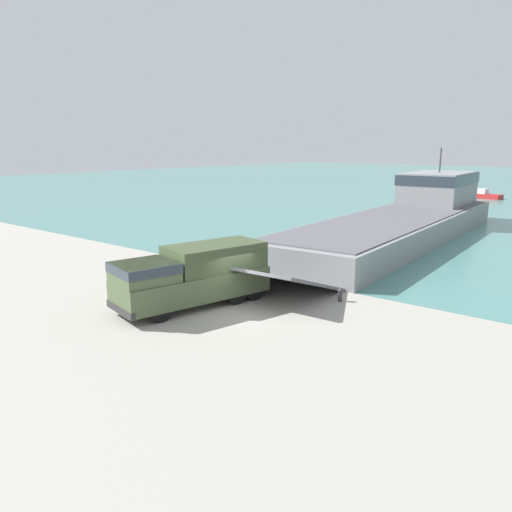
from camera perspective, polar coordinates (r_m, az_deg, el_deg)
The scene contains 6 objects.
ground_plane at distance 23.88m, azimuth -0.69°, elevation -6.26°, with size 240.00×240.00×0.00m, color #9E998E.
landing_craft at distance 46.16m, azimuth 17.11°, elevation 4.60°, with size 9.60×38.99×7.48m.
military_truck at distance 24.41m, azimuth -7.23°, elevation -2.16°, with size 4.28×8.07×2.92m.
soldier_on_ramp at distance 26.26m, azimuth -11.17°, elevation -2.56°, with size 0.45×0.26×1.67m.
moored_boat_a at distance 82.42m, azimuth 24.55°, elevation 6.35°, with size 5.32×2.79×1.41m.
mooring_bollard at distance 25.52m, azimuth 9.61°, elevation -4.34°, with size 0.26×0.26×0.67m.
Camera 1 is at (14.37, -17.46, 7.68)m, focal length 35.00 mm.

